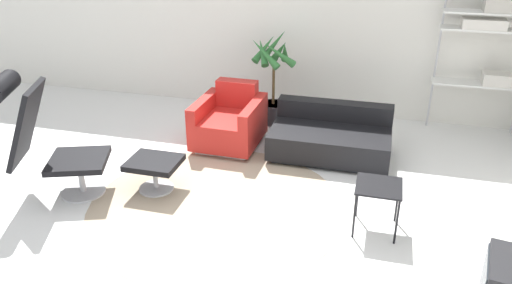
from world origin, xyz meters
name	(u,v)px	position (x,y,z in m)	size (l,w,h in m)	color
ground_plane	(213,203)	(0.00, 0.00, 0.00)	(12.00, 12.00, 0.00)	white
wall_back	(277,10)	(0.00, 2.77, 1.40)	(12.00, 0.09, 2.80)	silver
round_rug	(216,205)	(0.05, -0.03, 0.00)	(2.51, 2.51, 0.01)	tan
lounge_chair	(40,130)	(-1.65, -0.25, 0.72)	(1.07, 0.82, 1.26)	#BCBCC1
ottoman	(154,167)	(-0.66, 0.11, 0.26)	(0.52, 0.44, 0.34)	#BCBCC1
armchair_red	(230,123)	(-0.25, 1.36, 0.28)	(0.77, 0.87, 0.73)	silver
couch_low	(331,138)	(0.98, 1.40, 0.21)	(1.38, 0.85, 0.56)	black
side_table	(378,191)	(1.57, -0.02, 0.40)	(0.40, 0.40, 0.46)	black
potted_plant	(273,85)	(0.09, 2.18, 0.53)	(0.63, 0.63, 1.25)	#333338
shelf_unit	(490,38)	(2.68, 2.49, 1.24)	(1.10, 0.28, 1.80)	#BCBCC1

